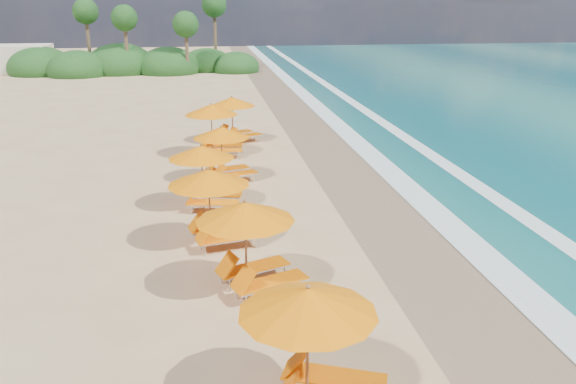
# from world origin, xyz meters

# --- Properties ---
(ground) EXTENTS (160.00, 160.00, 0.00)m
(ground) POSITION_xyz_m (0.00, 0.00, 0.00)
(ground) COLOR tan
(ground) RESTS_ON ground
(wet_sand) EXTENTS (4.00, 160.00, 0.01)m
(wet_sand) POSITION_xyz_m (4.00, 0.00, 0.01)
(wet_sand) COLOR #866E4F
(wet_sand) RESTS_ON ground
(surf_foam) EXTENTS (4.00, 160.00, 0.01)m
(surf_foam) POSITION_xyz_m (6.70, 0.00, 0.03)
(surf_foam) COLOR white
(surf_foam) RESTS_ON ground
(station_1) EXTENTS (3.41, 3.37, 2.63)m
(station_1) POSITION_xyz_m (-0.86, -9.68, 1.47)
(station_1) COLOR olive
(station_1) RESTS_ON ground
(station_2) EXTENTS (3.39, 3.34, 2.62)m
(station_2) POSITION_xyz_m (-1.62, -4.65, 1.47)
(station_2) COLOR olive
(station_2) RESTS_ON ground
(station_3) EXTENTS (3.17, 3.05, 2.59)m
(station_3) POSITION_xyz_m (-2.48, -1.37, 1.45)
(station_3) COLOR olive
(station_3) RESTS_ON ground
(station_4) EXTENTS (2.95, 2.81, 2.47)m
(station_4) POSITION_xyz_m (-2.69, 2.15, 1.38)
(station_4) COLOR olive
(station_4) RESTS_ON ground
(station_5) EXTENTS (3.09, 3.02, 2.43)m
(station_5) POSITION_xyz_m (-1.85, 5.60, 1.36)
(station_5) COLOR olive
(station_5) RESTS_ON ground
(station_6) EXTENTS (2.97, 2.77, 2.66)m
(station_6) POSITION_xyz_m (-2.14, 9.86, 1.49)
(station_6) COLOR olive
(station_6) RESTS_ON ground
(station_7) EXTENTS (3.34, 3.33, 2.54)m
(station_7) POSITION_xyz_m (-1.00, 12.79, 1.42)
(station_7) COLOR olive
(station_7) RESTS_ON ground
(treeline) EXTENTS (25.80, 8.80, 9.74)m
(treeline) POSITION_xyz_m (-9.94, 45.51, 1.00)
(treeline) COLOR #163D14
(treeline) RESTS_ON ground
(beach_building) EXTENTS (7.00, 5.00, 2.80)m
(beach_building) POSITION_xyz_m (-22.00, 48.00, 1.40)
(beach_building) COLOR beige
(beach_building) RESTS_ON ground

